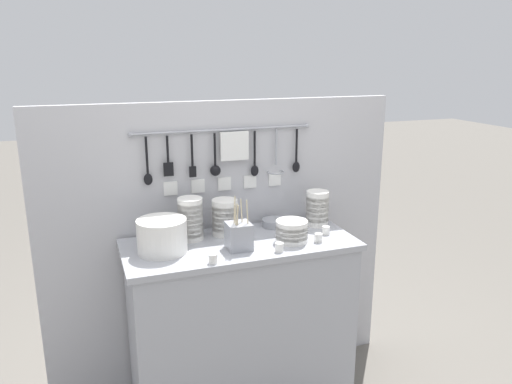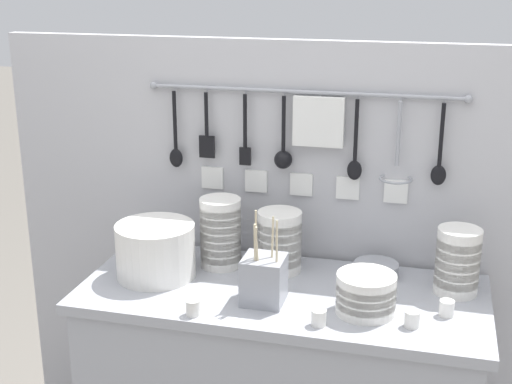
{
  "view_description": "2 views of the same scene",
  "coord_description": "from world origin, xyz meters",
  "views": [
    {
      "loc": [
        -0.71,
        -2.22,
        1.83
      ],
      "look_at": [
        0.07,
        -0.03,
        1.19
      ],
      "focal_mm": 35.0,
      "sensor_mm": 36.0,
      "label": 1
    },
    {
      "loc": [
        0.39,
        -1.81,
        1.82
      ],
      "look_at": [
        -0.07,
        -0.01,
        1.23
      ],
      "focal_mm": 50.0,
      "sensor_mm": 36.0,
      "label": 2
    }
  ],
  "objects": [
    {
      "name": "cutlery_caddy",
      "position": [
        -0.03,
        -0.09,
        1.0
      ],
      "size": [
        0.11,
        0.11,
        0.27
      ],
      "color": "#93969E",
      "rests_on": "counter"
    },
    {
      "name": "counter",
      "position": [
        0.0,
        0.0,
        0.47
      ],
      "size": [
        1.15,
        0.5,
        0.94
      ],
      "color": "#9EA0A8",
      "rests_on": "ground"
    },
    {
      "name": "bowl_stack_nested_right",
      "position": [
        0.24,
        -0.08,
        0.99
      ],
      "size": [
        0.16,
        0.16,
        0.11
      ],
      "color": "silver",
      "rests_on": "counter"
    },
    {
      "name": "cup_back_left",
      "position": [
        0.45,
        -0.05,
        0.96
      ],
      "size": [
        0.04,
        0.04,
        0.04
      ],
      "color": "silver",
      "rests_on": "counter"
    },
    {
      "name": "plate_stack",
      "position": [
        -0.38,
        0.0,
        1.02
      ],
      "size": [
        0.23,
        0.23,
        0.16
      ],
      "color": "silver",
      "rests_on": "counter"
    },
    {
      "name": "bowl_stack_short_front",
      "position": [
        -0.04,
        0.13,
        1.03
      ],
      "size": [
        0.13,
        0.13,
        0.19
      ],
      "color": "silver",
      "rests_on": "counter"
    },
    {
      "name": "bowl_stack_wide_centre",
      "position": [
        0.48,
        0.11,
        1.03
      ],
      "size": [
        0.12,
        0.12,
        0.19
      ],
      "color": "silver",
      "rests_on": "counter"
    },
    {
      "name": "cup_mid_row",
      "position": [
        -0.19,
        -0.21,
        0.96
      ],
      "size": [
        0.04,
        0.04,
        0.04
      ],
      "color": "silver",
      "rests_on": "counter"
    },
    {
      "name": "cup_by_caddy",
      "position": [
        0.37,
        -0.13,
        0.96
      ],
      "size": [
        0.04,
        0.04,
        0.04
      ],
      "color": "silver",
      "rests_on": "counter"
    },
    {
      "name": "steel_mixing_bowl",
      "position": [
        0.25,
        0.16,
        0.96
      ],
      "size": [
        0.13,
        0.13,
        0.04
      ],
      "color": "#93969E",
      "rests_on": "counter"
    },
    {
      "name": "back_wall",
      "position": [
        0.0,
        0.28,
        0.81
      ],
      "size": [
        1.95,
        0.11,
        1.61
      ],
      "color": "#B2B2B7",
      "rests_on": "ground"
    },
    {
      "name": "bowl_stack_back_corner",
      "position": [
        -0.22,
        0.12,
        1.04
      ],
      "size": [
        0.12,
        0.12,
        0.22
      ],
      "color": "silver",
      "rests_on": "counter"
    },
    {
      "name": "cup_edge_far",
      "position": [
        0.14,
        -0.18,
        0.96
      ],
      "size": [
        0.04,
        0.04,
        0.04
      ],
      "color": "silver",
      "rests_on": "counter"
    }
  ]
}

